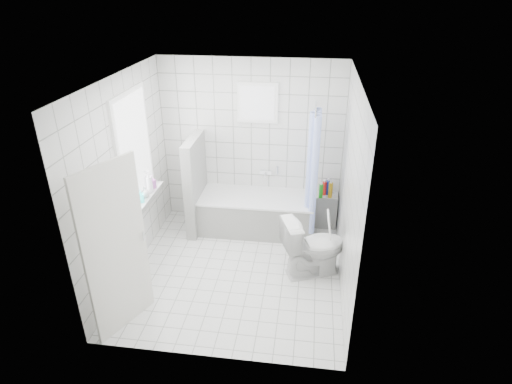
# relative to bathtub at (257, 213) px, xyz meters

# --- Properties ---
(ground) EXTENTS (3.00, 3.00, 0.00)m
(ground) POSITION_rel_bathtub_xyz_m (-0.13, -1.12, -0.29)
(ground) COLOR white
(ground) RESTS_ON ground
(ceiling) EXTENTS (3.00, 3.00, 0.00)m
(ceiling) POSITION_rel_bathtub_xyz_m (-0.13, -1.12, 2.31)
(ceiling) COLOR white
(ceiling) RESTS_ON ground
(wall_back) EXTENTS (2.80, 0.02, 2.60)m
(wall_back) POSITION_rel_bathtub_xyz_m (-0.13, 0.38, 1.01)
(wall_back) COLOR white
(wall_back) RESTS_ON ground
(wall_front) EXTENTS (2.80, 0.02, 2.60)m
(wall_front) POSITION_rel_bathtub_xyz_m (-0.13, -2.62, 1.01)
(wall_front) COLOR white
(wall_front) RESTS_ON ground
(wall_left) EXTENTS (0.02, 3.00, 2.60)m
(wall_left) POSITION_rel_bathtub_xyz_m (-1.53, -1.12, 1.01)
(wall_left) COLOR white
(wall_left) RESTS_ON ground
(wall_right) EXTENTS (0.02, 3.00, 2.60)m
(wall_right) POSITION_rel_bathtub_xyz_m (1.27, -1.12, 1.01)
(wall_right) COLOR white
(wall_right) RESTS_ON ground
(window_left) EXTENTS (0.01, 0.90, 1.40)m
(window_left) POSITION_rel_bathtub_xyz_m (-1.49, -0.82, 1.31)
(window_left) COLOR white
(window_left) RESTS_ON wall_left
(window_back) EXTENTS (0.50, 0.01, 0.50)m
(window_back) POSITION_rel_bathtub_xyz_m (-0.03, 0.33, 1.66)
(window_back) COLOR white
(window_back) RESTS_ON wall_back
(window_sill) EXTENTS (0.18, 1.02, 0.08)m
(window_sill) POSITION_rel_bathtub_xyz_m (-1.44, -0.82, 0.57)
(window_sill) COLOR white
(window_sill) RESTS_ON wall_left
(door) EXTENTS (0.37, 0.74, 2.00)m
(door) POSITION_rel_bathtub_xyz_m (-1.21, -2.24, 0.71)
(door) COLOR silver
(door) RESTS_ON ground
(bathtub) EXTENTS (1.75, 0.77, 0.58)m
(bathtub) POSITION_rel_bathtub_xyz_m (0.00, 0.00, 0.00)
(bathtub) COLOR white
(bathtub) RESTS_ON ground
(partition_wall) EXTENTS (0.15, 0.85, 1.50)m
(partition_wall) POSITION_rel_bathtub_xyz_m (-0.94, -0.05, 0.46)
(partition_wall) COLOR white
(partition_wall) RESTS_ON ground
(tiled_ledge) EXTENTS (0.40, 0.24, 0.55)m
(tiled_ledge) POSITION_rel_bathtub_xyz_m (1.05, 0.25, -0.02)
(tiled_ledge) COLOR white
(tiled_ledge) RESTS_ON ground
(toilet) EXTENTS (0.95, 0.75, 0.85)m
(toilet) POSITION_rel_bathtub_xyz_m (0.90, -1.02, 0.13)
(toilet) COLOR white
(toilet) RESTS_ON ground
(curtain_rod) EXTENTS (0.02, 0.80, 0.02)m
(curtain_rod) POSITION_rel_bathtub_xyz_m (0.82, -0.02, 1.71)
(curtain_rod) COLOR silver
(curtain_rod) RESTS_ON wall_back
(shower_curtain) EXTENTS (0.14, 0.48, 1.78)m
(shower_curtain) POSITION_rel_bathtub_xyz_m (0.82, -0.16, 0.81)
(shower_curtain) COLOR #5675FF
(shower_curtain) RESTS_ON curtain_rod
(tub_faucet) EXTENTS (0.18, 0.06, 0.06)m
(tub_faucet) POSITION_rel_bathtub_xyz_m (0.10, 0.33, 0.56)
(tub_faucet) COLOR silver
(tub_faucet) RESTS_ON wall_back
(sill_bottles) EXTENTS (0.13, 0.54, 0.33)m
(sill_bottles) POSITION_rel_bathtub_xyz_m (-1.43, -0.73, 0.73)
(sill_bottles) COLOR #38FFFD
(sill_bottles) RESTS_ON window_sill
(ledge_bottles) EXTENTS (0.21, 0.20, 0.25)m
(ledge_bottles) POSITION_rel_bathtub_xyz_m (1.06, 0.22, 0.38)
(ledge_bottles) COLOR green
(ledge_bottles) RESTS_ON tiled_ledge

